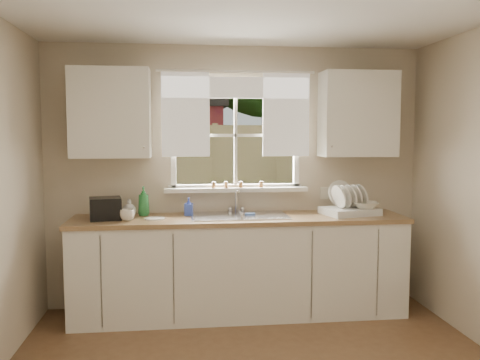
{
  "coord_description": "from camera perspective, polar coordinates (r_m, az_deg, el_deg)",
  "views": [
    {
      "loc": [
        -0.53,
        -2.87,
        1.66
      ],
      "look_at": [
        0.0,
        1.65,
        1.25
      ],
      "focal_mm": 38.0,
      "sensor_mm": 36.0,
      "label": 1
    }
  ],
  "objects": [
    {
      "name": "sink",
      "position": [
        4.69,
        -0.09,
        -4.95
      ],
      "size": [
        0.88,
        0.52,
        0.4
      ],
      "color": "#B7B7BC",
      "rests_on": "countertop"
    },
    {
      "name": "soap_bottle_a",
      "position": [
        4.77,
        -10.77,
        -2.34
      ],
      "size": [
        0.11,
        0.11,
        0.27
      ],
      "primitive_type": "imported",
      "rotation": [
        0.0,
        0.0,
        0.01
      ],
      "color": "#297D39",
      "rests_on": "countertop"
    },
    {
      "name": "wall_outlet",
      "position": [
        5.09,
        9.45,
        -1.46
      ],
      "size": [
        0.08,
        0.01,
        0.12
      ],
      "primitive_type": "cube",
      "color": "beige",
      "rests_on": "room_walls"
    },
    {
      "name": "bowl",
      "position": [
        4.87,
        13.85,
        -2.75
      ],
      "size": [
        0.29,
        0.29,
        0.06
      ],
      "primitive_type": "imported",
      "rotation": [
        0.0,
        0.0,
        -0.19
      ],
      "color": "white",
      "rests_on": "dish_rack"
    },
    {
      "name": "cup",
      "position": [
        4.53,
        -12.54,
        -3.86
      ],
      "size": [
        0.15,
        0.15,
        0.1
      ],
      "primitive_type": "imported",
      "rotation": [
        0.0,
        0.0,
        0.23
      ],
      "color": "silver",
      "rests_on": "countertop"
    },
    {
      "name": "upper_cabinet_left",
      "position": [
        4.74,
        -14.31,
        7.29
      ],
      "size": [
        0.7,
        0.33,
        0.8
      ],
      "primitive_type": "cube",
      "color": "white",
      "rests_on": "room_walls"
    },
    {
      "name": "upper_cabinet_right",
      "position": [
        4.99,
        13.1,
        7.2
      ],
      "size": [
        0.7,
        0.33,
        0.8
      ],
      "primitive_type": "cube",
      "color": "white",
      "rests_on": "room_walls"
    },
    {
      "name": "sill_jars",
      "position": [
        4.86,
        -0.51,
        -0.51
      ],
      "size": [
        0.5,
        0.04,
        0.06
      ],
      "color": "brown",
      "rests_on": "window"
    },
    {
      "name": "saucer",
      "position": [
        4.57,
        -9.56,
        -4.29
      ],
      "size": [
        0.18,
        0.18,
        0.01
      ],
      "primitive_type": "cylinder",
      "color": "white",
      "rests_on": "countertop"
    },
    {
      "name": "backyard",
      "position": [
        11.48,
        -1.08,
        14.2
      ],
      "size": [
        20.0,
        10.0,
        6.13
      ],
      "color": "#335421",
      "rests_on": "ground"
    },
    {
      "name": "window",
      "position": [
        4.9,
        -0.48,
        3.11
      ],
      "size": [
        1.38,
        0.16,
        1.06
      ],
      "color": "white",
      "rests_on": "room_walls"
    },
    {
      "name": "base_cabinets",
      "position": [
        4.74,
        -0.04,
        -9.82
      ],
      "size": [
        3.0,
        0.62,
        0.87
      ],
      "primitive_type": "cube",
      "color": "white",
      "rests_on": "ground"
    },
    {
      "name": "room_walls",
      "position": [
        2.89,
        3.95,
        -3.33
      ],
      "size": [
        3.62,
        4.02,
        2.5
      ],
      "color": "beige",
      "rests_on": "ground"
    },
    {
      "name": "countertop",
      "position": [
        4.65,
        -0.04,
        -4.39
      ],
      "size": [
        3.04,
        0.65,
        0.04
      ],
      "primitive_type": "cube",
      "color": "#94714A",
      "rests_on": "base_cabinets"
    },
    {
      "name": "soap_bottle_c",
      "position": [
        4.77,
        -12.33,
        -3.06
      ],
      "size": [
        0.16,
        0.16,
        0.16
      ],
      "primitive_type": "imported",
      "rotation": [
        0.0,
        0.0,
        0.39
      ],
      "color": "#F1E7C7",
      "rests_on": "countertop"
    },
    {
      "name": "soap_bottle_b",
      "position": [
        4.72,
        -5.78,
        -2.99
      ],
      "size": [
        0.09,
        0.09,
        0.17
      ],
      "primitive_type": "imported",
      "rotation": [
        0.0,
        0.0,
        -0.16
      ],
      "color": "blue",
      "rests_on": "countertop"
    },
    {
      "name": "black_appliance",
      "position": [
        4.64,
        -14.88,
        -3.11
      ],
      "size": [
        0.31,
        0.28,
        0.2
      ],
      "primitive_type": "cube",
      "rotation": [
        0.0,
        0.0,
        0.19
      ],
      "color": "black",
      "rests_on": "countertop"
    },
    {
      "name": "dish_rack",
      "position": [
        4.88,
        12.15,
        -2.95
      ],
      "size": [
        0.55,
        0.47,
        0.31
      ],
      "color": "white",
      "rests_on": "countertop"
    },
    {
      "name": "curtains",
      "position": [
        4.86,
        -0.41,
        8.38
      ],
      "size": [
        1.5,
        0.03,
        0.81
      ],
      "color": "white",
      "rests_on": "room_walls"
    }
  ]
}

